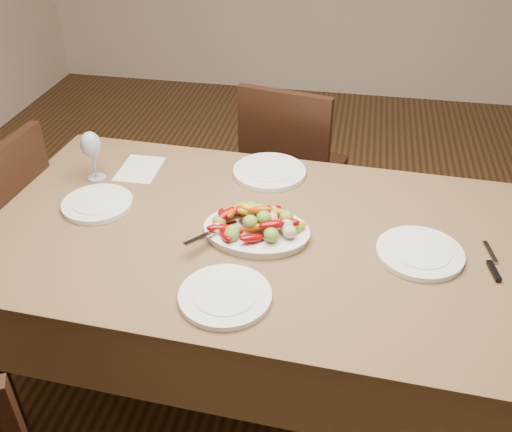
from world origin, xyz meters
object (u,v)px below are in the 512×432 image
Objects in this scene: serving_platter at (257,233)px; plate_left at (98,204)px; chair_far at (295,169)px; plate_near at (225,296)px; wine_glass at (92,155)px; dining_table at (256,315)px; plate_right at (420,253)px; plate_far at (269,172)px.

serving_platter reaches higher than plate_left.
chair_far is at bearing 55.92° from plate_left.
chair_far is 1.30m from plate_near.
plate_near is 0.85m from wine_glass.
chair_far reaches higher than dining_table.
plate_right is (1.10, -0.08, 0.00)m from plate_left.
plate_left is 0.67m from plate_near.
plate_right is 1.32× the size of wine_glass.
wine_glass is at bearing 167.86° from plate_right.
chair_far reaches higher than plate_far.
chair_far is at bearing 117.79° from plate_right.
chair_far is at bearing 85.82° from plate_far.
serving_platter reaches higher than plate_near.
serving_platter reaches higher than plate_far.
plate_near is at bearing -94.34° from dining_table.
plate_far is 1.37× the size of wine_glass.
dining_table is 0.93m from chair_far.
dining_table is at bearing -87.02° from plate_far.
serving_platter is (0.01, -0.02, 0.39)m from dining_table.
chair_far is 3.86× the size of plate_left.
wine_glass is at bearing 161.17° from dining_table.
plate_right is at bearing -3.25° from dining_table.
plate_far is 0.67m from wine_glass.
plate_left is (-0.60, -0.88, 0.29)m from chair_far.
dining_table is 7.48× the size of plate_left.
chair_far is 3.52× the size of plate_right.
plate_left and plate_far have the same top height.
serving_platter is (-0.01, -0.95, 0.30)m from chair_far.
serving_platter is 0.59m from plate_left.
plate_left is at bearing 67.46° from chair_far.
wine_glass is (-0.67, 0.25, 0.09)m from serving_platter.
wine_glass reaches higher than plate_left.
serving_platter is at bearing -86.33° from plate_far.
plate_far is 0.72m from plate_near.
plate_near is (-0.03, -0.33, 0.39)m from dining_table.
dining_table is 5.46× the size of serving_platter.
dining_table is 6.92× the size of plate_near.
plate_right and plate_far have the same top height.
dining_table is 6.57× the size of plate_far.
chair_far is 3.39× the size of plate_far.
chair_far is 1.05m from wine_glass.
plate_near is 1.30× the size of wine_glass.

